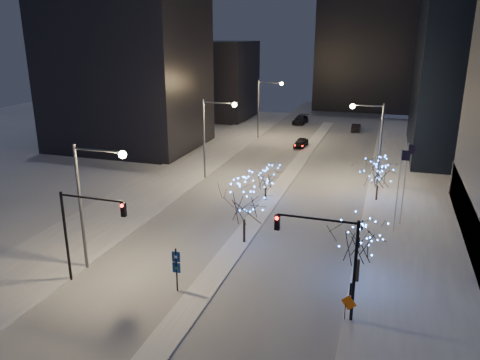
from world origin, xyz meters
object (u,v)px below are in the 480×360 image
at_px(street_lamp_east, 373,134).
at_px(holiday_tree_median_near, 244,201).
at_px(street_lamp_w_near, 91,191).
at_px(traffic_signal_east, 330,251).
at_px(car_far, 300,120).
at_px(street_lamp_w_far, 264,101).
at_px(holiday_tree_median_far, 266,178).
at_px(holiday_tree_plaza_near, 360,241).
at_px(wayfinding_sign, 176,265).
at_px(car_near, 301,143).
at_px(traffic_signal_west, 83,224).
at_px(car_mid, 356,127).
at_px(construction_sign, 349,305).
at_px(street_lamp_w_mid, 212,128).
at_px(holiday_tree_plaza_far, 379,173).

xyz_separation_m(street_lamp_east, holiday_tree_median_near, (-9.58, -19.93, -2.50)).
distance_m(street_lamp_w_near, traffic_signal_east, 17.99).
distance_m(street_lamp_east, car_far, 41.01).
bearing_deg(street_lamp_w_far, street_lamp_east, -49.15).
bearing_deg(car_far, holiday_tree_median_near, -80.09).
height_order(holiday_tree_median_far, holiday_tree_plaza_near, holiday_tree_plaza_near).
bearing_deg(wayfinding_sign, car_near, 87.12).
bearing_deg(traffic_signal_west, street_lamp_w_near, 103.96).
distance_m(car_mid, wayfinding_sign, 62.86).
relative_size(car_mid, holiday_tree_plaza_near, 0.86).
xyz_separation_m(holiday_tree_plaza_near, construction_sign, (-0.20, -5.20, -2.17)).
xyz_separation_m(street_lamp_w_far, holiday_tree_median_far, (8.44, -30.80, -3.83)).
xyz_separation_m(street_lamp_w_mid, construction_sign, (19.24, -26.10, -5.27)).
xyz_separation_m(holiday_tree_median_near, holiday_tree_plaza_far, (10.65, 14.80, -0.66)).
distance_m(holiday_tree_plaza_far, wayfinding_sign, 27.14).
bearing_deg(street_lamp_east, car_near, 123.54).
relative_size(street_lamp_w_mid, holiday_tree_plaza_far, 1.89).
xyz_separation_m(street_lamp_w_near, holiday_tree_plaza_far, (20.09, 22.87, -3.22)).
distance_m(traffic_signal_west, holiday_tree_plaza_far, 31.70).
bearing_deg(traffic_signal_west, street_lamp_w_mid, 91.06).
bearing_deg(holiday_tree_plaza_far, street_lamp_w_mid, 173.95).
bearing_deg(street_lamp_w_near, holiday_tree_median_near, 40.53).
height_order(street_lamp_w_near, street_lamp_east, same).
relative_size(car_mid, car_far, 0.76).
xyz_separation_m(street_lamp_east, car_near, (-11.58, 17.47, -5.72)).
bearing_deg(car_mid, traffic_signal_east, 92.77).
bearing_deg(holiday_tree_median_far, street_lamp_w_near, -113.72).
bearing_deg(holiday_tree_plaza_far, construction_sign, -92.03).
height_order(car_far, holiday_tree_plaza_far, holiday_tree_plaza_far).
distance_m(traffic_signal_east, holiday_tree_median_near, 12.42).
distance_m(street_lamp_w_mid, street_lamp_w_far, 25.00).
distance_m(holiday_tree_plaza_near, holiday_tree_plaza_far, 18.78).
xyz_separation_m(street_lamp_w_mid, street_lamp_east, (19.02, 3.00, -0.05)).
bearing_deg(holiday_tree_plaza_near, street_lamp_east, 91.00).
bearing_deg(holiday_tree_plaza_far, traffic_signal_east, -95.29).
distance_m(traffic_signal_east, car_far, 68.20).
bearing_deg(street_lamp_w_far, car_mid, 37.29).
bearing_deg(street_lamp_w_mid, holiday_tree_plaza_near, -47.07).
relative_size(street_lamp_w_mid, wayfinding_sign, 2.99).
height_order(street_lamp_w_far, holiday_tree_plaza_far, street_lamp_w_far).
distance_m(street_lamp_w_far, traffic_signal_east, 54.07).
xyz_separation_m(street_lamp_w_near, car_far, (3.55, 65.56, -5.67)).
bearing_deg(street_lamp_w_mid, street_lamp_east, 8.96).
relative_size(holiday_tree_median_far, wayfinding_sign, 1.15).
bearing_deg(street_lamp_east, holiday_tree_median_far, -140.27).
height_order(street_lamp_east, traffic_signal_east, street_lamp_east).
bearing_deg(car_near, holiday_tree_plaza_near, -69.54).
height_order(car_mid, construction_sign, construction_sign).
bearing_deg(holiday_tree_median_near, street_lamp_w_mid, 119.14).
height_order(holiday_tree_median_far, holiday_tree_plaza_far, holiday_tree_plaza_far).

